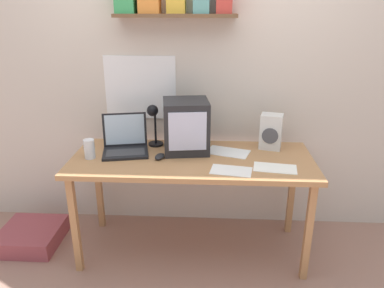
{
  "coord_description": "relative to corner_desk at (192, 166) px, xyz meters",
  "views": [
    {
      "loc": [
        0.13,
        -2.4,
        1.77
      ],
      "look_at": [
        0.0,
        0.0,
        0.86
      ],
      "focal_mm": 35.0,
      "sensor_mm": 36.0,
      "label": 1
    }
  ],
  "objects": [
    {
      "name": "ground_plane",
      "position": [
        0.0,
        0.0,
        -0.69
      ],
      "size": [
        12.0,
        12.0,
        0.0
      ],
      "primitive_type": "plane",
      "color": "#A07765"
    },
    {
      "name": "back_wall",
      "position": [
        -0.01,
        0.47,
        0.62
      ],
      "size": [
        5.6,
        0.24,
        2.6
      ],
      "color": "beige",
      "rests_on": "ground_plane"
    },
    {
      "name": "corner_desk",
      "position": [
        0.0,
        0.0,
        0.0
      ],
      "size": [
        1.68,
        0.69,
        0.76
      ],
      "color": "#B47E4E",
      "rests_on": "ground_plane"
    },
    {
      "name": "crt_monitor",
      "position": [
        -0.05,
        0.13,
        0.25
      ],
      "size": [
        0.35,
        0.34,
        0.37
      ],
      "rotation": [
        0.0,
        0.0,
        0.14
      ],
      "color": "#232326",
      "rests_on": "corner_desk"
    },
    {
      "name": "laptop",
      "position": [
        -0.49,
        0.1,
        0.13
      ],
      "size": [
        0.36,
        0.33,
        0.26
      ],
      "rotation": [
        0.0,
        0.0,
        0.2
      ],
      "color": "black",
      "rests_on": "corner_desk"
    },
    {
      "name": "desk_lamp",
      "position": [
        -0.29,
        0.2,
        0.27
      ],
      "size": [
        0.11,
        0.15,
        0.32
      ],
      "rotation": [
        0.0,
        0.0,
        -0.17
      ],
      "color": "black",
      "rests_on": "corner_desk"
    },
    {
      "name": "juice_glass",
      "position": [
        -0.71,
        -0.05,
        0.13
      ],
      "size": [
        0.07,
        0.07,
        0.13
      ],
      "color": "white",
      "rests_on": "corner_desk"
    },
    {
      "name": "space_heater",
      "position": [
        0.57,
        0.21,
        0.19
      ],
      "size": [
        0.18,
        0.15,
        0.26
      ],
      "rotation": [
        0.0,
        0.0,
        -0.24
      ],
      "color": "silver",
      "rests_on": "corner_desk"
    },
    {
      "name": "computer_mouse",
      "position": [
        -0.22,
        -0.03,
        0.08
      ],
      "size": [
        0.08,
        0.12,
        0.03
      ],
      "rotation": [
        0.0,
        0.0,
        -0.24
      ],
      "color": "#232326",
      "rests_on": "corner_desk"
    },
    {
      "name": "printed_handout",
      "position": [
        0.55,
        -0.15,
        0.07
      ],
      "size": [
        0.3,
        0.19,
        0.0
      ],
      "rotation": [
        0.0,
        0.0,
        -0.15
      ],
      "color": "white",
      "rests_on": "corner_desk"
    },
    {
      "name": "loose_paper_near_laptop",
      "position": [
        0.25,
        0.11,
        0.07
      ],
      "size": [
        0.34,
        0.26,
        0.0
      ],
      "rotation": [
        0.0,
        0.0,
        -0.32
      ],
      "color": "white",
      "rests_on": "corner_desk"
    },
    {
      "name": "open_notebook",
      "position": [
        0.26,
        -0.21,
        0.07
      ],
      "size": [
        0.28,
        0.2,
        0.0
      ],
      "rotation": [
        0.0,
        0.0,
        -0.17
      ],
      "color": "white",
      "rests_on": "corner_desk"
    },
    {
      "name": "floor_cushion",
      "position": [
        -1.26,
        -0.0,
        -0.63
      ],
      "size": [
        0.45,
        0.45,
        0.13
      ],
      "color": "#9C454C",
      "rests_on": "ground_plane"
    }
  ]
}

